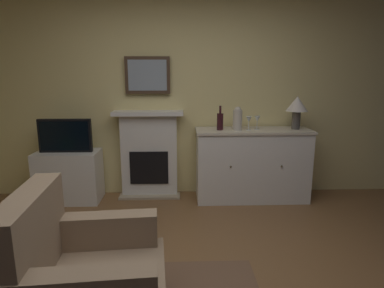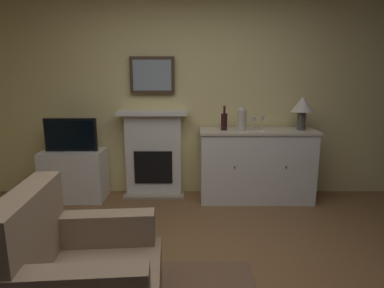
# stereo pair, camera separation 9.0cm
# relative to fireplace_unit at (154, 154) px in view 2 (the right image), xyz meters

# --- Properties ---
(wall_rear) EXTENTS (5.65, 0.06, 2.79)m
(wall_rear) POSITION_rel_fireplace_unit_xyz_m (0.47, 0.13, 0.85)
(wall_rear) COLOR #EAD68C
(wall_rear) RESTS_ON ground_plane
(fireplace_unit) EXTENTS (0.87, 0.30, 1.10)m
(fireplace_unit) POSITION_rel_fireplace_unit_xyz_m (0.00, 0.00, 0.00)
(fireplace_unit) COLOR white
(fireplace_unit) RESTS_ON ground_plane
(framed_picture) EXTENTS (0.55, 0.04, 0.45)m
(framed_picture) POSITION_rel_fireplace_unit_xyz_m (-0.00, 0.05, 0.98)
(framed_picture) COLOR #473323
(sideboard_cabinet) EXTENTS (1.39, 0.49, 0.89)m
(sideboard_cabinet) POSITION_rel_fireplace_unit_xyz_m (1.28, -0.18, -0.10)
(sideboard_cabinet) COLOR white
(sideboard_cabinet) RESTS_ON ground_plane
(table_lamp) EXTENTS (0.26, 0.26, 0.40)m
(table_lamp) POSITION_rel_fireplace_unit_xyz_m (1.80, -0.18, 0.62)
(table_lamp) COLOR #4C4742
(table_lamp) RESTS_ON sideboard_cabinet
(wine_bottle) EXTENTS (0.08, 0.08, 0.29)m
(wine_bottle) POSITION_rel_fireplace_unit_xyz_m (0.87, -0.20, 0.45)
(wine_bottle) COLOR #331419
(wine_bottle) RESTS_ON sideboard_cabinet
(wine_glass_left) EXTENTS (0.07, 0.07, 0.16)m
(wine_glass_left) POSITION_rel_fireplace_unit_xyz_m (1.21, -0.22, 0.46)
(wine_glass_left) COLOR silver
(wine_glass_left) RESTS_ON sideboard_cabinet
(wine_glass_center) EXTENTS (0.07, 0.07, 0.16)m
(wine_glass_center) POSITION_rel_fireplace_unit_xyz_m (1.32, -0.19, 0.46)
(wine_glass_center) COLOR silver
(wine_glass_center) RESTS_ON sideboard_cabinet
(vase_decorative) EXTENTS (0.11, 0.11, 0.28)m
(vase_decorative) POSITION_rel_fireplace_unit_xyz_m (1.08, -0.23, 0.48)
(vase_decorative) COLOR beige
(vase_decorative) RESTS_ON sideboard_cabinet
(tv_cabinet) EXTENTS (0.75, 0.42, 0.63)m
(tv_cabinet) POSITION_rel_fireplace_unit_xyz_m (-0.97, -0.16, -0.23)
(tv_cabinet) COLOR white
(tv_cabinet) RESTS_ON ground_plane
(tv_set) EXTENTS (0.62, 0.07, 0.40)m
(tv_set) POSITION_rel_fireplace_unit_xyz_m (-0.98, -0.19, 0.28)
(tv_set) COLOR black
(tv_set) RESTS_ON tv_cabinet
(armchair) EXTENTS (0.87, 0.83, 0.92)m
(armchair) POSITION_rel_fireplace_unit_xyz_m (-0.16, -2.34, -0.17)
(armchair) COLOR #8C7259
(armchair) RESTS_ON ground_plane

